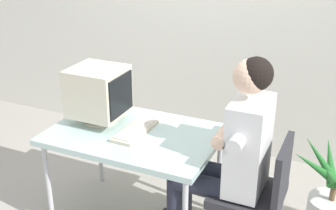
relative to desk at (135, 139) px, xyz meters
name	(u,v)px	position (x,y,z in m)	size (l,w,h in m)	color
desk	(135,139)	(0.00, 0.00, 0.00)	(1.16, 0.79, 0.73)	#B7B7BC
crt_monitor	(99,92)	(-0.31, 0.05, 0.28)	(0.37, 0.35, 0.41)	beige
keyboard	(136,129)	(0.01, 0.02, 0.07)	(0.18, 0.45, 0.03)	beige
office_chair	(258,191)	(0.89, 0.00, -0.18)	(0.44, 0.44, 0.86)	#4C4C51
person_seated	(231,150)	(0.69, 0.00, 0.07)	(0.75, 0.58, 1.37)	silver
potted_plant	(331,200)	(1.32, 0.41, -0.39)	(0.63, 0.60, 0.73)	silver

